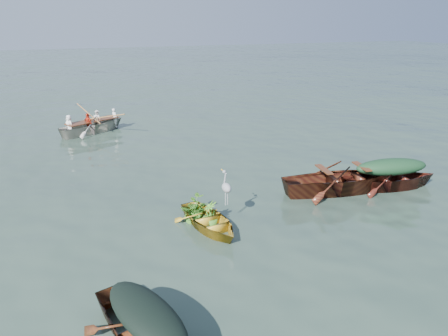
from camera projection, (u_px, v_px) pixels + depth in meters
The scene contains 12 objects.
ground at pixel (257, 220), 11.60m from camera, with size 140.00×140.00×0.00m, color #33473B.
yellow_dinghy at pixel (209, 228), 11.14m from camera, with size 1.25×2.89×0.76m, color gold.
green_tarp_boat at pixel (389, 188), 13.71m from camera, with size 1.31×4.22×0.98m, color #4E1B12.
open_wooden_boat at pixel (341, 192), 13.43m from camera, with size 1.60×5.15×1.25m, color #532714.
rowed_boat at pixel (94, 133), 20.26m from camera, with size 1.36×4.53×1.09m, color beige.
dark_tarp_cover at pixel (146, 313), 6.87m from camera, with size 0.79×2.13×0.40m, color black.
green_tarp_cover at pixel (392, 166), 13.46m from camera, with size 0.72×2.32×0.52m, color #15341A.
thwart_benches at pixel (343, 172), 13.22m from camera, with size 0.96×2.57×0.04m, color #4D2512, non-canonical shape.
heron at pixel (227, 193), 11.17m from camera, with size 0.28×0.40×0.92m, color #9EA2A7, non-canonical shape.
dinghy_weeds at pixel (199, 196), 11.37m from camera, with size 0.70×0.90×0.60m, color #39701D.
rowers at pixel (92, 113), 19.95m from camera, with size 1.22×3.17×0.76m, color silver.
oars at pixel (93, 121), 20.07m from camera, with size 2.60×0.60×0.06m, color olive, non-canonical shape.
Camera 1 is at (-4.68, -9.45, 5.11)m, focal length 35.00 mm.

